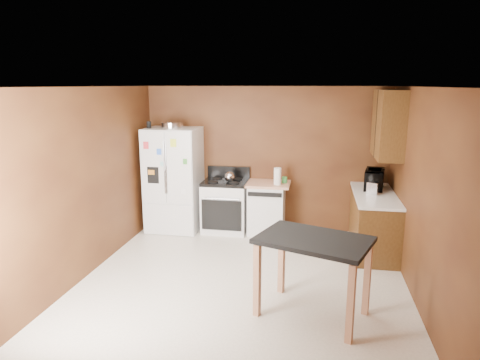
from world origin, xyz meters
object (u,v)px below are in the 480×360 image
(roasting_pan, at_px, (172,125))
(pen_cup, at_px, (149,125))
(dishwasher, at_px, (267,207))
(toaster, at_px, (374,187))
(island, at_px, (313,251))
(green_canister, at_px, (284,180))
(paper_towel, at_px, (277,176))
(refrigerator, at_px, (174,179))
(gas_range, at_px, (226,205))
(microwave, at_px, (374,180))
(kettle, at_px, (230,177))

(roasting_pan, relative_size, pen_cup, 3.29)
(roasting_pan, xyz_separation_m, dishwasher, (1.64, 0.05, -1.40))
(toaster, bearing_deg, island, -92.46)
(green_canister, bearing_deg, paper_towel, -124.27)
(paper_towel, height_order, refrigerator, refrigerator)
(paper_towel, xyz_separation_m, gas_range, (-0.91, 0.08, -0.57))
(toaster, height_order, refrigerator, refrigerator)
(roasting_pan, bearing_deg, dishwasher, 1.90)
(roasting_pan, distance_m, pen_cup, 0.39)
(toaster, xyz_separation_m, microwave, (0.04, 0.30, 0.05))
(kettle, xyz_separation_m, toaster, (2.32, -0.38, 0.00))
(dishwasher, bearing_deg, pen_cup, -174.84)
(roasting_pan, bearing_deg, toaster, -7.06)
(pen_cup, distance_m, green_canister, 2.48)
(toaster, bearing_deg, refrigerator, -167.06)
(pen_cup, height_order, kettle, pen_cup)
(pen_cup, bearing_deg, microwave, 0.21)
(kettle, xyz_separation_m, paper_towel, (0.82, -0.02, 0.04))
(green_canister, distance_m, gas_range, 1.12)
(microwave, xyz_separation_m, dishwasher, (-1.73, 0.17, -0.59))
(paper_towel, xyz_separation_m, refrigerator, (-1.82, 0.02, -0.13))
(microwave, relative_size, dishwasher, 0.57)
(pen_cup, bearing_deg, refrigerator, 14.36)
(gas_range, bearing_deg, refrigerator, -176.19)
(roasting_pan, height_order, green_canister, roasting_pan)
(green_canister, height_order, toaster, toaster)
(roasting_pan, height_order, microwave, roasting_pan)
(refrigerator, relative_size, island, 1.32)
(paper_towel, bearing_deg, pen_cup, -177.97)
(microwave, relative_size, island, 0.37)
(roasting_pan, relative_size, gas_range, 0.34)
(green_canister, bearing_deg, gas_range, -175.67)
(pen_cup, xyz_separation_m, toaster, (3.70, -0.29, -0.87))
(microwave, relative_size, refrigerator, 0.28)
(toaster, bearing_deg, dishwasher, -175.93)
(refrigerator, relative_size, dishwasher, 2.02)
(dishwasher, bearing_deg, island, -72.69)
(roasting_pan, distance_m, green_canister, 2.13)
(pen_cup, distance_m, gas_range, 1.90)
(pen_cup, bearing_deg, island, -40.90)
(toaster, height_order, microwave, microwave)
(pen_cup, distance_m, refrigerator, 1.03)
(dishwasher, bearing_deg, kettle, -172.43)
(pen_cup, xyz_separation_m, island, (2.82, -2.45, -1.09))
(island, bearing_deg, toaster, 68.05)
(refrigerator, xyz_separation_m, dishwasher, (1.63, 0.09, -0.45))
(toaster, distance_m, dishwasher, 1.83)
(paper_towel, bearing_deg, green_canister, 55.73)
(gas_range, relative_size, dishwasher, 1.24)
(island, bearing_deg, pen_cup, 139.10)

